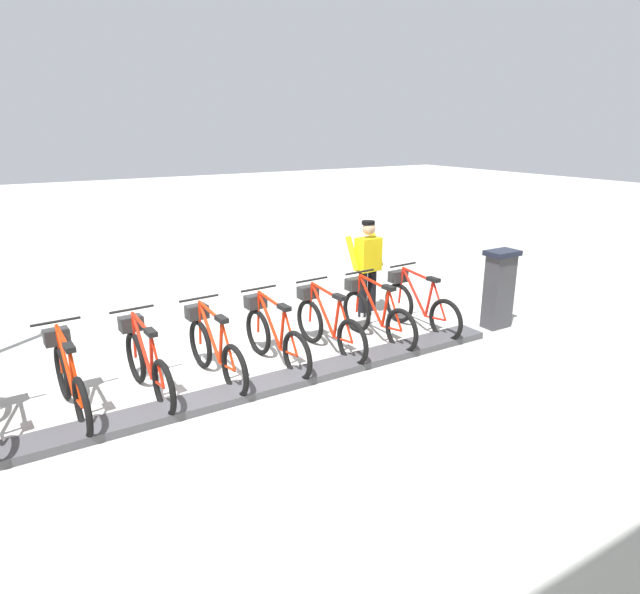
{
  "coord_description": "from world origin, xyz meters",
  "views": [
    {
      "loc": [
        -5.75,
        2.54,
        3.18
      ],
      "look_at": [
        0.5,
        -1.33,
        0.9
      ],
      "focal_mm": 31.3,
      "sensor_mm": 36.0,
      "label": 1
    }
  ],
  "objects_px": {
    "bike_docked_4": "(214,348)",
    "bike_docked_5": "(146,362)",
    "bike_docked_3": "(274,335)",
    "bike_docked_2": "(327,324)",
    "worker_near_rack": "(368,265)",
    "bike_docked_1": "(375,314)",
    "payment_kiosk": "(499,288)",
    "bike_docked_0": "(418,304)",
    "bike_docked_6": "(69,379)"
  },
  "relations": [
    {
      "from": "bike_docked_2",
      "to": "worker_near_rack",
      "type": "relative_size",
      "value": 1.04
    },
    {
      "from": "bike_docked_0",
      "to": "worker_near_rack",
      "type": "xyz_separation_m",
      "value": [
        0.98,
        0.3,
        0.48
      ]
    },
    {
      "from": "bike_docked_6",
      "to": "worker_near_rack",
      "type": "distance_m",
      "value": 5.01
    },
    {
      "from": "bike_docked_1",
      "to": "bike_docked_2",
      "type": "height_order",
      "value": "same"
    },
    {
      "from": "bike_docked_2",
      "to": "bike_docked_3",
      "type": "distance_m",
      "value": 0.86
    },
    {
      "from": "payment_kiosk",
      "to": "bike_docked_4",
      "type": "height_order",
      "value": "payment_kiosk"
    },
    {
      "from": "bike_docked_3",
      "to": "payment_kiosk",
      "type": "bearing_deg",
      "value": -98.59
    },
    {
      "from": "bike_docked_5",
      "to": "bike_docked_3",
      "type": "bearing_deg",
      "value": -90.0
    },
    {
      "from": "bike_docked_4",
      "to": "bike_docked_6",
      "type": "relative_size",
      "value": 1.0
    },
    {
      "from": "bike_docked_3",
      "to": "bike_docked_6",
      "type": "bearing_deg",
      "value": 90.0
    },
    {
      "from": "bike_docked_6",
      "to": "bike_docked_0",
      "type": "bearing_deg",
      "value": -90.0
    },
    {
      "from": "bike_docked_1",
      "to": "bike_docked_3",
      "type": "bearing_deg",
      "value": 90.0
    },
    {
      "from": "bike_docked_4",
      "to": "bike_docked_5",
      "type": "xyz_separation_m",
      "value": [
        0.0,
        0.86,
        0.0
      ]
    },
    {
      "from": "bike_docked_0",
      "to": "bike_docked_3",
      "type": "xyz_separation_m",
      "value": [
        0.0,
        2.59,
        0.0
      ]
    },
    {
      "from": "bike_docked_3",
      "to": "bike_docked_1",
      "type": "bearing_deg",
      "value": -90.0
    },
    {
      "from": "bike_docked_4",
      "to": "bike_docked_1",
      "type": "bearing_deg",
      "value": -90.0
    },
    {
      "from": "worker_near_rack",
      "to": "bike_docked_2",
      "type": "bearing_deg",
      "value": 124.32
    },
    {
      "from": "worker_near_rack",
      "to": "payment_kiosk",
      "type": "bearing_deg",
      "value": -136.13
    },
    {
      "from": "bike_docked_1",
      "to": "bike_docked_4",
      "type": "relative_size",
      "value": 1.0
    },
    {
      "from": "bike_docked_3",
      "to": "bike_docked_5",
      "type": "xyz_separation_m",
      "value": [
        0.0,
        1.73,
        0.0
      ]
    },
    {
      "from": "bike_docked_6",
      "to": "worker_near_rack",
      "type": "relative_size",
      "value": 1.04
    },
    {
      "from": "bike_docked_5",
      "to": "worker_near_rack",
      "type": "relative_size",
      "value": 1.04
    },
    {
      "from": "bike_docked_0",
      "to": "bike_docked_1",
      "type": "bearing_deg",
      "value": 90.0
    },
    {
      "from": "bike_docked_2",
      "to": "bike_docked_3",
      "type": "height_order",
      "value": "same"
    },
    {
      "from": "bike_docked_0",
      "to": "bike_docked_2",
      "type": "relative_size",
      "value": 1.0
    },
    {
      "from": "bike_docked_6",
      "to": "bike_docked_4",
      "type": "bearing_deg",
      "value": -90.0
    },
    {
      "from": "bike_docked_1",
      "to": "worker_near_rack",
      "type": "bearing_deg",
      "value": -30.11
    },
    {
      "from": "bike_docked_2",
      "to": "bike_docked_6",
      "type": "bearing_deg",
      "value": 90.0
    },
    {
      "from": "bike_docked_2",
      "to": "bike_docked_5",
      "type": "bearing_deg",
      "value": 90.0
    },
    {
      "from": "bike_docked_1",
      "to": "bike_docked_6",
      "type": "distance_m",
      "value": 4.32
    },
    {
      "from": "bike_docked_2",
      "to": "bike_docked_4",
      "type": "bearing_deg",
      "value": 90.0
    },
    {
      "from": "bike_docked_2",
      "to": "bike_docked_4",
      "type": "xyz_separation_m",
      "value": [
        0.0,
        1.73,
        0.0
      ]
    },
    {
      "from": "bike_docked_6",
      "to": "payment_kiosk",
      "type": "bearing_deg",
      "value": -95.12
    },
    {
      "from": "bike_docked_4",
      "to": "worker_near_rack",
      "type": "relative_size",
      "value": 1.04
    },
    {
      "from": "bike_docked_2",
      "to": "worker_near_rack",
      "type": "bearing_deg",
      "value": -55.68
    },
    {
      "from": "bike_docked_4",
      "to": "bike_docked_5",
      "type": "height_order",
      "value": "same"
    },
    {
      "from": "bike_docked_1",
      "to": "bike_docked_3",
      "type": "xyz_separation_m",
      "value": [
        0.0,
        1.73,
        0.0
      ]
    },
    {
      "from": "bike_docked_3",
      "to": "bike_docked_2",
      "type": "bearing_deg",
      "value": -90.0
    },
    {
      "from": "bike_docked_1",
      "to": "bike_docked_4",
      "type": "xyz_separation_m",
      "value": [
        0.0,
        2.59,
        0.0
      ]
    },
    {
      "from": "bike_docked_1",
      "to": "worker_near_rack",
      "type": "relative_size",
      "value": 1.04
    },
    {
      "from": "bike_docked_5",
      "to": "bike_docked_6",
      "type": "relative_size",
      "value": 1.0
    },
    {
      "from": "bike_docked_3",
      "to": "bike_docked_4",
      "type": "height_order",
      "value": "same"
    },
    {
      "from": "bike_docked_4",
      "to": "bike_docked_0",
      "type": "bearing_deg",
      "value": -90.0
    },
    {
      "from": "bike_docked_2",
      "to": "worker_near_rack",
      "type": "height_order",
      "value": "worker_near_rack"
    },
    {
      "from": "bike_docked_4",
      "to": "bike_docked_6",
      "type": "bearing_deg",
      "value": 90.0
    },
    {
      "from": "bike_docked_2",
      "to": "bike_docked_5",
      "type": "distance_m",
      "value": 2.59
    },
    {
      "from": "bike_docked_1",
      "to": "worker_near_rack",
      "type": "height_order",
      "value": "worker_near_rack"
    },
    {
      "from": "bike_docked_2",
      "to": "bike_docked_3",
      "type": "xyz_separation_m",
      "value": [
        0.0,
        0.86,
        0.0
      ]
    },
    {
      "from": "bike_docked_1",
      "to": "bike_docked_5",
      "type": "bearing_deg",
      "value": 90.0
    },
    {
      "from": "bike_docked_0",
      "to": "bike_docked_3",
      "type": "distance_m",
      "value": 2.59
    }
  ]
}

